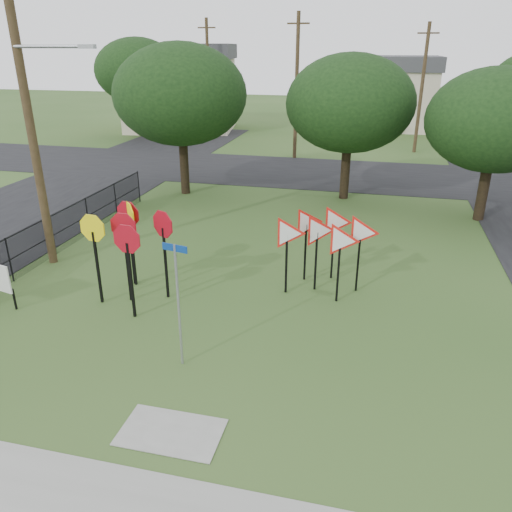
% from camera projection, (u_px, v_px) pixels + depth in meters
% --- Properties ---
extents(ground, '(140.00, 140.00, 0.00)m').
position_uv_depth(ground, '(210.00, 363.00, 11.95)').
color(ground, '#2D4E1D').
extents(sidewalk, '(30.00, 1.60, 0.02)m').
position_uv_depth(sidewalk, '(128.00, 508.00, 8.18)').
color(sidewalk, gray).
rests_on(sidewalk, ground).
extents(street_left, '(8.00, 50.00, 0.02)m').
position_uv_depth(street_left, '(36.00, 207.00, 23.50)').
color(street_left, black).
rests_on(street_left, ground).
extents(street_far, '(60.00, 8.00, 0.02)m').
position_uv_depth(street_far, '(316.00, 173.00, 29.85)').
color(street_far, black).
rests_on(street_far, ground).
extents(curb_pad, '(2.00, 1.20, 0.02)m').
position_uv_depth(curb_pad, '(171.00, 432.00, 9.79)').
color(curb_pad, gray).
rests_on(curb_pad, ground).
extents(street_name_sign, '(0.62, 0.15, 3.06)m').
position_uv_depth(street_name_sign, '(178.00, 298.00, 11.26)').
color(street_name_sign, '#96999F').
rests_on(street_name_sign, ground).
extents(stop_sign_cluster, '(2.58, 2.25, 2.75)m').
position_uv_depth(stop_sign_cluster, '(128.00, 234.00, 14.34)').
color(stop_sign_cluster, black).
rests_on(stop_sign_cluster, ground).
extents(yield_sign_cluster, '(3.19, 1.66, 2.49)m').
position_uv_depth(yield_sign_cluster, '(324.00, 233.00, 14.94)').
color(yield_sign_cluster, black).
rests_on(yield_sign_cluster, ground).
extents(utility_pole_main, '(3.55, 0.33, 10.00)m').
position_uv_depth(utility_pole_main, '(29.00, 109.00, 15.52)').
color(utility_pole_main, '#4A3922').
rests_on(utility_pole_main, ground).
extents(far_pole_a, '(1.40, 0.24, 9.00)m').
position_uv_depth(far_pole_a, '(296.00, 87.00, 32.08)').
color(far_pole_a, '#4A3922').
rests_on(far_pole_a, ground).
extents(far_pole_b, '(1.40, 0.24, 8.50)m').
position_uv_depth(far_pole_b, '(422.00, 88.00, 34.03)').
color(far_pole_b, '#4A3922').
rests_on(far_pole_b, ground).
extents(far_pole_c, '(1.40, 0.24, 9.00)m').
position_uv_depth(far_pole_c, '(208.00, 79.00, 39.20)').
color(far_pole_c, '#4A3922').
rests_on(far_pole_c, ground).
extents(fence_run, '(0.05, 11.55, 1.50)m').
position_uv_depth(fence_run, '(71.00, 224.00, 18.89)').
color(fence_run, black).
rests_on(fence_run, ground).
extents(house_left, '(10.58, 8.88, 7.20)m').
position_uv_depth(house_left, '(180.00, 87.00, 44.02)').
color(house_left, beige).
rests_on(house_left, ground).
extents(house_mid, '(8.40, 8.40, 6.20)m').
position_uv_depth(house_mid, '(389.00, 92.00, 45.67)').
color(house_mid, beige).
rests_on(house_mid, ground).
extents(tree_near_left, '(6.40, 6.40, 7.27)m').
position_uv_depth(tree_near_left, '(180.00, 95.00, 23.90)').
color(tree_near_left, black).
rests_on(tree_near_left, ground).
extents(tree_near_mid, '(6.00, 6.00, 6.80)m').
position_uv_depth(tree_near_mid, '(350.00, 104.00, 23.18)').
color(tree_near_mid, black).
rests_on(tree_near_mid, ground).
extents(tree_near_right, '(5.60, 5.60, 6.33)m').
position_uv_depth(tree_near_right, '(496.00, 121.00, 20.21)').
color(tree_near_right, black).
rests_on(tree_near_right, ground).
extents(tree_far_left, '(6.80, 6.80, 7.73)m').
position_uv_depth(tree_far_left, '(138.00, 71.00, 40.28)').
color(tree_far_left, black).
rests_on(tree_far_left, ground).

